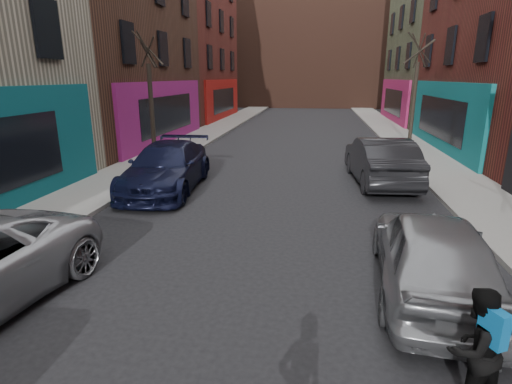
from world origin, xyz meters
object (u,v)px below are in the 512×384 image
(tree_right_far, at_px, (416,81))
(parked_right_far, at_px, (432,253))
(tree_left_far, at_px, (150,85))
(parked_left_end, at_px, (167,167))
(parked_right_end, at_px, (380,160))
(pedestrian, at_px, (475,348))

(tree_right_far, relative_size, parked_right_far, 1.50)
(tree_left_far, relative_size, parked_right_far, 1.43)
(parked_left_end, relative_size, parked_right_end, 1.06)
(pedestrian, bearing_deg, parked_right_far, -121.47)
(parked_left_end, xyz_separation_m, pedestrian, (6.92, -8.45, -0.02))
(parked_left_end, xyz_separation_m, parked_right_far, (7.11, -5.82, -0.02))
(parked_right_end, xyz_separation_m, pedestrian, (-0.41, -10.46, -0.07))
(tree_left_far, height_order, parked_right_end, tree_left_far)
(parked_right_far, xyz_separation_m, parked_right_end, (0.21, 7.83, 0.07))
(parked_left_end, relative_size, parked_right_far, 1.20)
(tree_right_far, relative_size, pedestrian, 4.48)
(pedestrian, bearing_deg, tree_right_far, -126.78)
(tree_left_far, relative_size, tree_right_far, 0.96)
(parked_right_end, relative_size, pedestrian, 3.37)
(tree_right_far, xyz_separation_m, parked_right_far, (-3.00, -16.25, -2.76))
(tree_right_far, distance_m, parked_left_end, 14.79)
(tree_left_far, bearing_deg, parked_right_end, -14.12)
(tree_left_far, xyz_separation_m, pedestrian, (9.20, -12.88, -2.61))
(parked_left_end, height_order, pedestrian, parked_left_end)
(tree_right_far, xyz_separation_m, pedestrian, (-3.20, -18.88, -2.76))
(tree_left_far, xyz_separation_m, parked_right_far, (9.40, -10.25, -2.61))
(pedestrian, bearing_deg, parked_left_end, -77.86)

